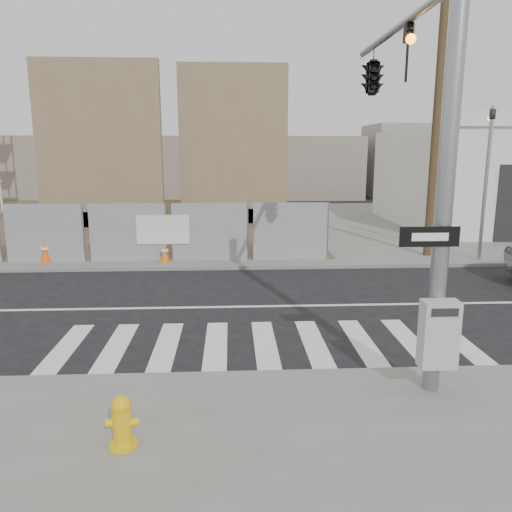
{
  "coord_description": "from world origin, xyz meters",
  "views": [
    {
      "loc": [
        -0.67,
        -12.06,
        3.86
      ],
      "look_at": [
        -0.08,
        -0.43,
        1.4
      ],
      "focal_mm": 35.0,
      "sensor_mm": 36.0,
      "label": 1
    }
  ],
  "objects_px": {
    "signal_pole": "(392,103)",
    "traffic_cone_d": "(165,253)",
    "fire_hydrant": "(122,421)",
    "traffic_cone_c": "(45,252)"
  },
  "relations": [
    {
      "from": "fire_hydrant",
      "to": "traffic_cone_c",
      "type": "height_order",
      "value": "traffic_cone_c"
    },
    {
      "from": "signal_pole",
      "to": "traffic_cone_d",
      "type": "xyz_separation_m",
      "value": [
        -5.44,
        6.78,
        -4.34
      ]
    },
    {
      "from": "fire_hydrant",
      "to": "traffic_cone_c",
      "type": "xyz_separation_m",
      "value": [
        -4.94,
        11.18,
        0.01
      ]
    },
    {
      "from": "signal_pole",
      "to": "traffic_cone_d",
      "type": "relative_size",
      "value": 10.71
    },
    {
      "from": "fire_hydrant",
      "to": "traffic_cone_d",
      "type": "height_order",
      "value": "fire_hydrant"
    },
    {
      "from": "signal_pole",
      "to": "traffic_cone_d",
      "type": "distance_m",
      "value": 9.71
    },
    {
      "from": "traffic_cone_d",
      "to": "fire_hydrant",
      "type": "bearing_deg",
      "value": -85.54
    },
    {
      "from": "fire_hydrant",
      "to": "signal_pole",
      "type": "bearing_deg",
      "value": 29.47
    },
    {
      "from": "signal_pole",
      "to": "fire_hydrant",
      "type": "bearing_deg",
      "value": -137.96
    },
    {
      "from": "fire_hydrant",
      "to": "traffic_cone_d",
      "type": "distance_m",
      "value": 10.95
    }
  ]
}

